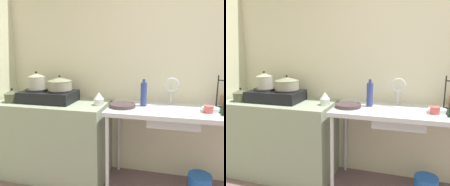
{
  "view_description": "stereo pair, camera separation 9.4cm",
  "coord_description": "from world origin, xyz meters",
  "views": [
    {
      "loc": [
        -0.52,
        -0.77,
        1.39
      ],
      "look_at": [
        -1.05,
        1.36,
        0.98
      ],
      "focal_mm": 35.27,
      "sensor_mm": 36.0,
      "label": 1
    },
    {
      "loc": [
        -0.43,
        -0.75,
        1.39
      ],
      "look_at": [
        -1.05,
        1.36,
        0.98
      ],
      "focal_mm": 35.27,
      "sensor_mm": 36.0,
      "label": 2
    }
  ],
  "objects": [
    {
      "name": "counter_concrete",
      "position": [
        -1.73,
        1.36,
        0.43
      ],
      "size": [
        1.22,
        0.59,
        0.85
      ],
      "primitive_type": "cube",
      "color": "gray",
      "rests_on": "ground"
    },
    {
      "name": "cup_by_rack",
      "position": [
        -0.14,
        1.29,
        0.88
      ],
      "size": [
        0.08,
        0.08,
        0.06
      ],
      "primitive_type": "cylinder",
      "color": "#C05051",
      "rests_on": "counter_sink"
    },
    {
      "name": "pot_on_left_burner",
      "position": [
        -1.9,
        1.36,
        1.07
      ],
      "size": [
        0.18,
        0.18,
        0.2
      ],
      "color": "#999A8A",
      "rests_on": "stove"
    },
    {
      "name": "pot_on_right_burner",
      "position": [
        -1.62,
        1.36,
        1.06
      ],
      "size": [
        0.26,
        0.26,
        0.16
      ],
      "color": "gray",
      "rests_on": "stove"
    },
    {
      "name": "counter_sink",
      "position": [
        -0.35,
        1.36,
        0.78
      ],
      "size": [
        1.44,
        0.59,
        0.85
      ],
      "color": "#B7BEC4",
      "rests_on": "ground"
    },
    {
      "name": "wall_back",
      "position": [
        0.0,
        1.7,
        1.25
      ],
      "size": [
        5.56,
        0.1,
        2.5
      ],
      "primitive_type": "cube",
      "color": "beige",
      "rests_on": "ground"
    },
    {
      "name": "pot_beside_stove",
      "position": [
        -2.14,
        1.25,
        0.92
      ],
      "size": [
        0.17,
        0.17,
        0.15
      ],
      "color": "#434833",
      "rests_on": "counter_concrete"
    },
    {
      "name": "frying_pan",
      "position": [
        -0.93,
        1.31,
        0.87
      ],
      "size": [
        0.26,
        0.26,
        0.03
      ],
      "primitive_type": "cylinder",
      "color": "#3D2E31",
      "rests_on": "counter_sink"
    },
    {
      "name": "sink_basin",
      "position": [
        -0.44,
        1.34,
        0.78
      ],
      "size": [
        0.47,
        0.36,
        0.14
      ],
      "primitive_type": "cube",
      "color": "#B7BEC4",
      "rests_on": "counter_sink"
    },
    {
      "name": "bottle_by_sink",
      "position": [
        -0.73,
        1.41,
        0.97
      ],
      "size": [
        0.06,
        0.06,
        0.27
      ],
      "color": "navy",
      "rests_on": "counter_sink"
    },
    {
      "name": "percolator",
      "position": [
        -1.18,
        1.33,
        0.92
      ],
      "size": [
        0.1,
        0.1,
        0.13
      ],
      "color": "silver",
      "rests_on": "counter_concrete"
    },
    {
      "name": "faucet",
      "position": [
        -0.46,
        1.5,
        1.05
      ],
      "size": [
        0.14,
        0.08,
        0.29
      ],
      "color": "#B7BEC4",
      "rests_on": "counter_sink"
    },
    {
      "name": "stove",
      "position": [
        -1.76,
        1.36,
        0.92
      ],
      "size": [
        0.58,
        0.36,
        0.14
      ],
      "color": "black",
      "rests_on": "counter_concrete"
    },
    {
      "name": "small_bowl_on_drainboard",
      "position": [
        -0.11,
        1.35,
        0.87
      ],
      "size": [
        0.16,
        0.16,
        0.04
      ],
      "primitive_type": "cylinder",
      "color": "silver",
      "rests_on": "counter_sink"
    }
  ]
}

